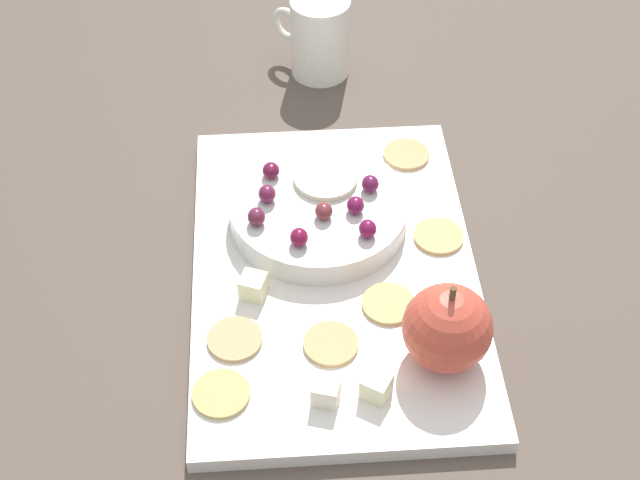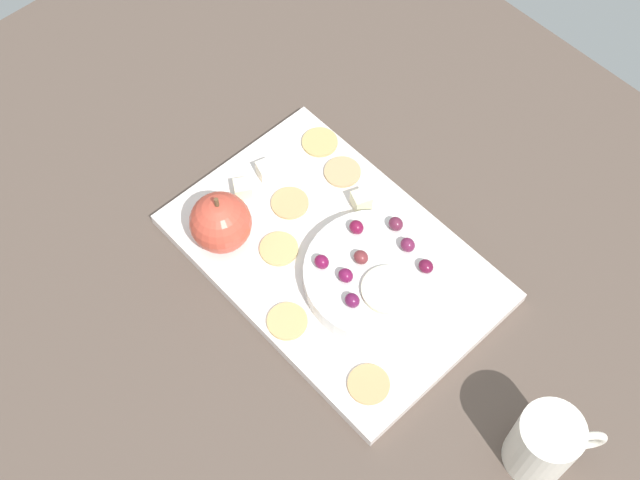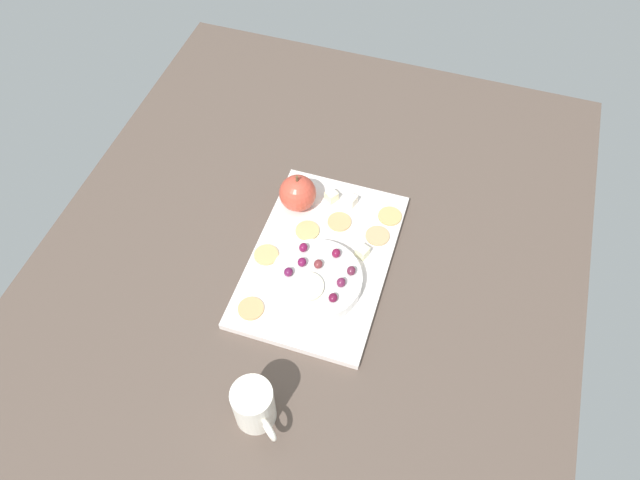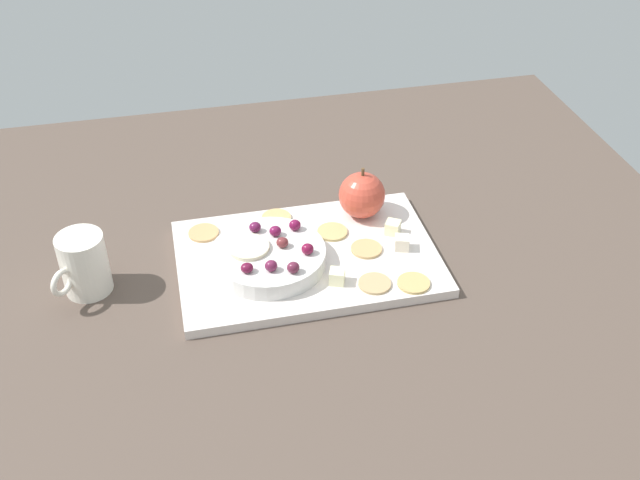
% 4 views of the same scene
% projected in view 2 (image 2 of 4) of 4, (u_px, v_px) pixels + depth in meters
% --- Properties ---
extents(table, '(1.25, 1.01, 0.05)m').
position_uv_depth(table, '(326.00, 287.00, 0.98)').
color(table, brown).
rests_on(table, ground).
extents(platter, '(0.38, 0.25, 0.02)m').
position_uv_depth(platter, '(333.00, 257.00, 0.96)').
color(platter, silver).
rests_on(platter, table).
extents(serving_dish, '(0.16, 0.16, 0.03)m').
position_uv_depth(serving_dish, '(375.00, 276.00, 0.93)').
color(serving_dish, silver).
rests_on(serving_dish, platter).
extents(apple_whole, '(0.07, 0.07, 0.07)m').
position_uv_depth(apple_whole, '(221.00, 223.00, 0.94)').
color(apple_whole, '#CA4835').
rests_on(apple_whole, platter).
extents(apple_stem, '(0.01, 0.01, 0.01)m').
position_uv_depth(apple_stem, '(217.00, 202.00, 0.90)').
color(apple_stem, brown).
rests_on(apple_stem, apple_whole).
extents(cheese_cube_0, '(0.03, 0.03, 0.02)m').
position_uv_depth(cheese_cube_0, '(266.00, 170.00, 1.01)').
color(cheese_cube_0, '#F6E6CB').
rests_on(cheese_cube_0, platter).
extents(cheese_cube_1, '(0.03, 0.03, 0.02)m').
position_uv_depth(cheese_cube_1, '(240.00, 191.00, 0.99)').
color(cheese_cube_1, '#F8F1BD').
rests_on(cheese_cube_1, platter).
extents(cheese_cube_2, '(0.03, 0.03, 0.02)m').
position_uv_depth(cheese_cube_2, '(361.00, 200.00, 0.98)').
color(cheese_cube_2, '#F6F2BC').
rests_on(cheese_cube_2, platter).
extents(cracker_0, '(0.05, 0.05, 0.00)m').
position_uv_depth(cracker_0, '(287.00, 321.00, 0.91)').
color(cracker_0, tan).
rests_on(cracker_0, platter).
extents(cracker_1, '(0.05, 0.05, 0.00)m').
position_uv_depth(cracker_1, '(369.00, 384.00, 0.87)').
color(cracker_1, tan).
rests_on(cracker_1, platter).
extents(cracker_2, '(0.05, 0.05, 0.00)m').
position_uv_depth(cracker_2, '(320.00, 142.00, 1.04)').
color(cracker_2, tan).
rests_on(cracker_2, platter).
extents(cracker_3, '(0.05, 0.05, 0.00)m').
position_uv_depth(cracker_3, '(290.00, 203.00, 0.99)').
color(cracker_3, tan).
rests_on(cracker_3, platter).
extents(cracker_4, '(0.05, 0.05, 0.00)m').
position_uv_depth(cracker_4, '(342.00, 172.00, 1.02)').
color(cracker_4, tan).
rests_on(cracker_4, platter).
extents(cracker_5, '(0.05, 0.05, 0.00)m').
position_uv_depth(cracker_5, '(279.00, 249.00, 0.96)').
color(cracker_5, tan).
rests_on(cracker_5, platter).
extents(grape_0, '(0.02, 0.02, 0.02)m').
position_uv_depth(grape_0, '(345.00, 276.00, 0.91)').
color(grape_0, maroon).
rests_on(grape_0, serving_dish).
extents(grape_1, '(0.02, 0.02, 0.02)m').
position_uv_depth(grape_1, '(323.00, 263.00, 0.91)').
color(grape_1, maroon).
rests_on(grape_1, serving_dish).
extents(grape_2, '(0.02, 0.02, 0.02)m').
position_uv_depth(grape_2, '(356.00, 227.00, 0.94)').
color(grape_2, maroon).
rests_on(grape_2, serving_dish).
extents(grape_3, '(0.02, 0.02, 0.02)m').
position_uv_depth(grape_3, '(352.00, 300.00, 0.89)').
color(grape_3, '#5E1640').
rests_on(grape_3, serving_dish).
extents(grape_4, '(0.02, 0.02, 0.02)m').
position_uv_depth(grape_4, '(361.00, 257.00, 0.92)').
color(grape_4, maroon).
rests_on(grape_4, serving_dish).
extents(grape_5, '(0.02, 0.02, 0.02)m').
position_uv_depth(grape_5, '(396.00, 224.00, 0.94)').
color(grape_5, '#5F2037').
rests_on(grape_5, serving_dish).
extents(grape_6, '(0.02, 0.02, 0.01)m').
position_uv_depth(grape_6, '(426.00, 266.00, 0.91)').
color(grape_6, maroon).
rests_on(grape_6, serving_dish).
extents(grape_7, '(0.02, 0.02, 0.02)m').
position_uv_depth(grape_7, '(408.00, 245.00, 0.93)').
color(grape_7, maroon).
rests_on(grape_7, serving_dish).
extents(apple_slice_0, '(0.06, 0.06, 0.01)m').
position_uv_depth(apple_slice_0, '(388.00, 290.00, 0.90)').
color(apple_slice_0, beige).
rests_on(apple_slice_0, serving_dish).
extents(cup, '(0.08, 0.09, 0.09)m').
position_uv_depth(cup, '(544.00, 444.00, 0.81)').
color(cup, white).
rests_on(cup, table).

